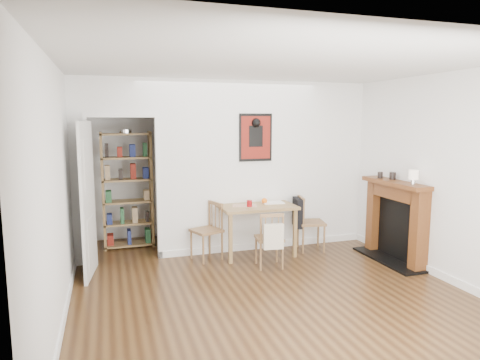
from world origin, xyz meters
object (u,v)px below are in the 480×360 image
object	(u,v)px
chair_front	(269,239)
chair_right	(310,222)
chair_left	(206,231)
bookshelf	(128,191)
notebook	(273,202)
orange_fruit	(264,201)
ceramic_jar_a	(393,176)
red_glass	(249,204)
ceramic_jar_b	(380,175)
mantel_lamp	(414,176)
dining_table	(257,211)
fireplace	(396,218)

from	to	relation	value
chair_front	chair_right	bearing A→B (deg)	31.27
chair_left	chair_right	bearing A→B (deg)	-1.62
bookshelf	notebook	xyz separation A→B (m)	(2.10, -0.92, -0.14)
bookshelf	orange_fruit	distance (m)	2.17
bookshelf	orange_fruit	bearing A→B (deg)	-25.33
chair_right	ceramic_jar_a	bearing A→B (deg)	-34.68
red_glass	notebook	bearing A→B (deg)	21.40
chair_left	ceramic_jar_b	size ratio (longest dim) A/B	8.87
chair_left	chair_right	world-z (taller)	chair_right
bookshelf	mantel_lamp	size ratio (longest dim) A/B	9.23
chair_left	mantel_lamp	bearing A→B (deg)	-25.76
chair_front	dining_table	bearing A→B (deg)	87.84
mantel_lamp	bookshelf	bearing A→B (deg)	148.21
chair_left	red_glass	xyz separation A→B (m)	(0.62, -0.10, 0.39)
red_glass	ceramic_jar_a	distance (m)	2.11
fireplace	ceramic_jar_b	bearing A→B (deg)	104.26
chair_left	red_glass	size ratio (longest dim) A/B	8.40
chair_right	mantel_lamp	distance (m)	1.71
chair_left	chair_right	size ratio (longest dim) A/B	0.98
orange_fruit	notebook	bearing A→B (deg)	3.46
chair_left	chair_right	distance (m)	1.63
dining_table	ceramic_jar_a	size ratio (longest dim) A/B	10.36
bookshelf	orange_fruit	size ratio (longest dim) A/B	21.36
dining_table	ceramic_jar_a	world-z (taller)	ceramic_jar_a
chair_right	chair_front	bearing A→B (deg)	-148.73
orange_fruit	mantel_lamp	size ratio (longest dim) A/B	0.43
dining_table	chair_front	size ratio (longest dim) A/B	1.42
dining_table	orange_fruit	world-z (taller)	orange_fruit
chair_left	chair_right	xyz separation A→B (m)	(1.63, -0.05, 0.02)
dining_table	fireplace	bearing A→B (deg)	-25.05
dining_table	fireplace	distance (m)	2.01
red_glass	ceramic_jar_b	size ratio (longest dim) A/B	1.06
dining_table	red_glass	distance (m)	0.23
fireplace	dining_table	bearing A→B (deg)	154.95
red_glass	notebook	xyz separation A→B (m)	(0.44, 0.17, -0.04)
chair_front	ceramic_jar_b	world-z (taller)	ceramic_jar_b
bookshelf	chair_right	bearing A→B (deg)	-21.24
dining_table	bookshelf	world-z (taller)	bookshelf
notebook	ceramic_jar_a	world-z (taller)	ceramic_jar_a
fireplace	chair_front	bearing A→B (deg)	171.72
fireplace	orange_fruit	size ratio (longest dim) A/B	14.55
dining_table	mantel_lamp	distance (m)	2.24
bookshelf	ceramic_jar_b	size ratio (longest dim) A/B	19.49
dining_table	chair_left	size ratio (longest dim) A/B	1.33
fireplace	mantel_lamp	world-z (taller)	mantel_lamp
ceramic_jar_b	chair_left	bearing A→B (deg)	167.82
mantel_lamp	ceramic_jar_b	xyz separation A→B (m)	(-0.03, 0.68, -0.08)
dining_table	notebook	size ratio (longest dim) A/B	3.52
orange_fruit	bookshelf	bearing A→B (deg)	154.67
dining_table	bookshelf	xyz separation A→B (m)	(-1.81, 0.99, 0.24)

